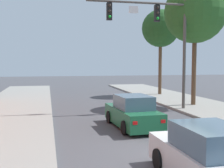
% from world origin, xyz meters
% --- Properties ---
extents(ground_plane, '(120.00, 120.00, 0.00)m').
position_xyz_m(ground_plane, '(0.00, 0.00, 0.00)').
color(ground_plane, '#4C4C51').
extents(traffic_signal_mast, '(6.60, 0.38, 7.50)m').
position_xyz_m(traffic_signal_mast, '(2.74, 8.58, 5.34)').
color(traffic_signal_mast, '#514C47').
rests_on(traffic_signal_mast, sidewalk_right).
extents(car_lead_green, '(2.01, 4.32, 1.60)m').
position_xyz_m(car_lead_green, '(-0.19, 4.43, 0.72)').
color(car_lead_green, '#1E663D').
rests_on(car_lead_green, ground).
extents(car_following_white, '(1.84, 4.24, 1.60)m').
position_xyz_m(car_following_white, '(-0.23, -2.48, 0.72)').
color(car_following_white, silver).
rests_on(car_following_white, ground).
extents(street_tree_second, '(4.39, 4.39, 8.81)m').
position_xyz_m(street_tree_second, '(6.08, 9.99, 6.74)').
color(street_tree_second, brown).
rests_on(street_tree_second, sidewalk_right).
extents(street_tree_third, '(3.57, 3.57, 8.10)m').
position_xyz_m(street_tree_third, '(6.38, 17.15, 6.42)').
color(street_tree_third, brown).
rests_on(street_tree_third, sidewalk_right).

